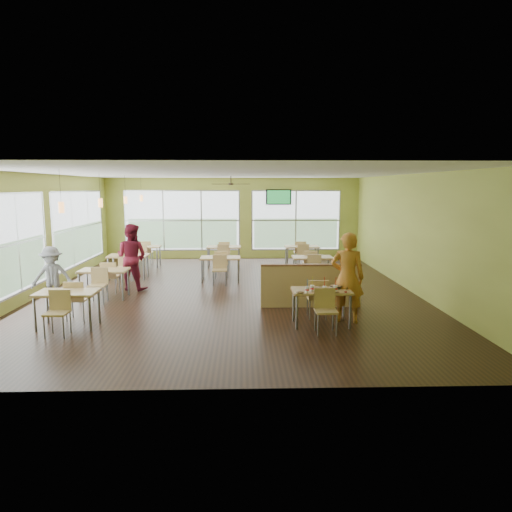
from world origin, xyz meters
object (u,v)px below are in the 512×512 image
at_px(main_table, 321,295).
at_px(half_wall_divider, 311,285).
at_px(food_basket, 336,287).
at_px(man_plaid, 347,278).

distance_m(main_table, half_wall_divider, 1.45).
xyz_separation_m(half_wall_divider, food_basket, (0.33, -1.31, 0.26)).
distance_m(man_plaid, food_basket, 0.31).
height_order(half_wall_divider, food_basket, half_wall_divider).
bearing_deg(food_basket, man_plaid, 14.82).
relative_size(main_table, half_wall_divider, 0.63).
bearing_deg(main_table, man_plaid, 19.26).
bearing_deg(half_wall_divider, food_basket, -75.70).
relative_size(main_table, man_plaid, 0.79).
xyz_separation_m(main_table, half_wall_divider, (0.00, 1.45, -0.11)).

